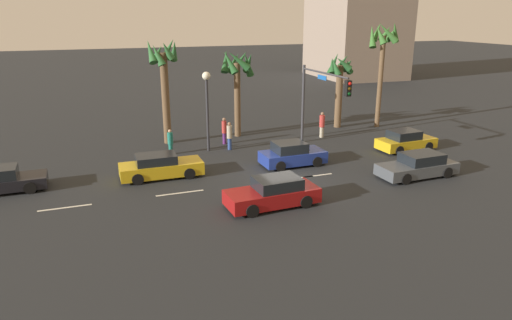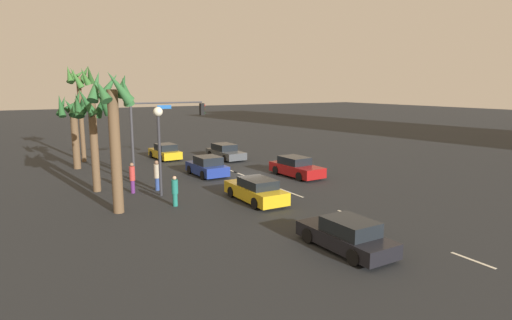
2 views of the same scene
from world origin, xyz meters
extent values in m
plane|color=#232628|center=(0.00, 0.00, 0.00)|extent=(220.00, 220.00, 0.00)
cube|color=silver|center=(-11.59, 0.00, 0.01)|extent=(2.48, 0.14, 0.01)
cube|color=silver|center=(-5.96, 0.00, 0.01)|extent=(2.52, 0.14, 0.01)
cube|color=silver|center=(0.60, 0.00, 0.01)|extent=(2.42, 0.14, 0.01)
cube|color=silver|center=(2.11, 0.00, 0.01)|extent=(1.88, 0.14, 0.01)
cube|color=gold|center=(-6.43, 2.85, 0.51)|extent=(4.66, 1.78, 0.71)
cube|color=black|center=(-6.71, 2.86, 1.12)|extent=(2.24, 1.55, 0.51)
cylinder|color=black|center=(-4.98, 3.67, 0.32)|extent=(0.64, 0.22, 0.64)
cylinder|color=black|center=(-4.99, 2.02, 0.32)|extent=(0.64, 0.22, 0.64)
cylinder|color=black|center=(-7.86, 3.69, 0.32)|extent=(0.64, 0.22, 0.64)
cylinder|color=black|center=(-7.87, 2.04, 0.32)|extent=(0.64, 0.22, 0.64)
cube|color=black|center=(-14.67, 3.45, 0.46)|extent=(4.38, 1.80, 0.60)
cylinder|color=black|center=(-13.33, 4.29, 0.32)|extent=(0.64, 0.23, 0.64)
cylinder|color=black|center=(-13.31, 2.66, 0.32)|extent=(0.64, 0.23, 0.64)
cube|color=navy|center=(1.59, 2.34, 0.52)|extent=(3.98, 1.89, 0.71)
cube|color=black|center=(1.35, 2.34, 1.17)|extent=(1.92, 1.64, 0.60)
cylinder|color=black|center=(2.80, 3.23, 0.32)|extent=(0.64, 0.23, 0.64)
cylinder|color=black|center=(2.83, 1.49, 0.32)|extent=(0.64, 0.23, 0.64)
cylinder|color=black|center=(0.35, 3.19, 0.32)|extent=(0.64, 0.23, 0.64)
cylinder|color=black|center=(0.38, 1.45, 0.32)|extent=(0.64, 0.23, 0.64)
cube|color=gold|center=(10.28, 2.67, 0.49)|extent=(4.12, 1.95, 0.67)
cube|color=black|center=(10.04, 2.66, 1.12)|extent=(2.01, 1.63, 0.58)
cylinder|color=black|center=(11.49, 3.56, 0.32)|extent=(0.65, 0.25, 0.64)
cylinder|color=black|center=(11.57, 1.93, 0.32)|extent=(0.65, 0.25, 0.64)
cylinder|color=black|center=(8.99, 3.42, 0.32)|extent=(0.65, 0.25, 0.64)
cylinder|color=black|center=(9.08, 1.79, 0.32)|extent=(0.65, 0.25, 0.64)
cube|color=#474C51|center=(7.40, -2.10, 0.48)|extent=(4.71, 1.94, 0.63)
cube|color=black|center=(7.68, -2.09, 1.08)|extent=(2.28, 1.65, 0.57)
cylinder|color=black|center=(5.98, -3.00, 0.32)|extent=(0.65, 0.24, 0.64)
cylinder|color=black|center=(5.93, -1.29, 0.32)|extent=(0.65, 0.24, 0.64)
cylinder|color=black|center=(8.87, -2.92, 0.32)|extent=(0.65, 0.24, 0.64)
cylinder|color=black|center=(8.82, -1.21, 0.32)|extent=(0.65, 0.24, 0.64)
cube|color=maroon|center=(-2.06, -3.24, 0.52)|extent=(4.62, 2.02, 0.71)
cube|color=black|center=(-1.79, -3.23, 1.15)|extent=(2.25, 1.69, 0.55)
cylinder|color=black|center=(-3.43, -4.16, 0.32)|extent=(0.65, 0.25, 0.64)
cylinder|color=black|center=(-3.51, -2.45, 0.32)|extent=(0.65, 0.25, 0.64)
cylinder|color=black|center=(-0.62, -4.03, 0.32)|extent=(0.65, 0.25, 0.64)
cylinder|color=black|center=(-0.70, -2.32, 0.32)|extent=(0.65, 0.25, 0.64)
cylinder|color=#38383D|center=(4.47, 7.03, 2.79)|extent=(0.20, 0.20, 5.58)
cylinder|color=#38383D|center=(4.55, 4.18, 5.33)|extent=(0.27, 5.69, 0.12)
cube|color=black|center=(4.62, 1.34, 4.76)|extent=(0.33, 0.33, 0.95)
sphere|color=red|center=(4.63, 1.16, 5.05)|extent=(0.20, 0.20, 0.20)
sphere|color=#392605|center=(4.63, 1.16, 4.75)|extent=(0.20, 0.20, 0.20)
sphere|color=black|center=(4.63, 1.16, 4.45)|extent=(0.20, 0.20, 0.20)
cube|color=#1959B2|center=(4.54, 4.47, 5.01)|extent=(0.07, 1.10, 0.28)
cylinder|color=#2D2D33|center=(-2.52, 7.20, 2.41)|extent=(0.18, 0.18, 4.81)
sphere|color=#F2EACC|center=(-2.52, 7.20, 5.09)|extent=(0.56, 0.56, 0.56)
cylinder|color=#59266B|center=(-0.99, 8.51, 0.40)|extent=(0.32, 0.32, 0.80)
cylinder|color=#BF3833|center=(-0.99, 8.51, 1.24)|extent=(0.43, 0.43, 0.88)
sphere|color=#8C664C|center=(-0.99, 8.51, 1.80)|extent=(0.24, 0.24, 0.24)
cylinder|color=#B2A58C|center=(6.46, 7.75, 0.41)|extent=(0.36, 0.36, 0.81)
cylinder|color=#BF3833|center=(6.46, 7.75, 1.26)|extent=(0.49, 0.49, 0.89)
sphere|color=#8C664C|center=(6.46, 7.75, 1.82)|extent=(0.24, 0.24, 0.24)
cylinder|color=#2D478C|center=(-1.07, 6.97, 0.41)|extent=(0.36, 0.36, 0.81)
cylinder|color=#B2A58C|center=(-1.07, 6.97, 1.25)|extent=(0.48, 0.48, 0.88)
sphere|color=#8C664C|center=(-1.07, 6.97, 1.82)|extent=(0.24, 0.24, 0.24)
cylinder|color=#1E7266|center=(-5.10, 7.23, 0.36)|extent=(0.33, 0.33, 0.71)
cylinder|color=#1E7266|center=(-5.10, 7.23, 1.10)|extent=(0.44, 0.44, 0.78)
sphere|color=tan|center=(-5.10, 7.23, 1.60)|extent=(0.21, 0.21, 0.21)
cylinder|color=brown|center=(0.62, 10.34, 2.76)|extent=(0.47, 0.47, 5.52)
cone|color=#235628|center=(1.52, 10.30, 5.53)|extent=(0.63, 1.67, 1.71)
cone|color=#235628|center=(1.08, 11.13, 5.55)|extent=(1.61, 1.27, 1.80)
cone|color=#235628|center=(0.59, 11.14, 5.45)|extent=(1.33, 0.60, 1.65)
cone|color=#235628|center=(-0.14, 10.76, 5.65)|extent=(1.12, 1.42, 1.78)
cone|color=#235628|center=(-0.10, 9.82, 5.65)|extent=(1.31, 1.50, 1.79)
cone|color=#235628|center=(0.45, 9.46, 5.81)|extent=(1.82, 0.88, 1.59)
cone|color=#235628|center=(1.21, 9.65, 5.48)|extent=(1.36, 1.27, 1.88)
cylinder|color=brown|center=(-4.76, 10.22, 3.21)|extent=(0.54, 0.54, 6.41)
cone|color=#2D6633|center=(-3.99, 10.20, 6.54)|extent=(0.59, 1.35, 1.60)
cone|color=#2D6633|center=(-4.27, 10.89, 6.57)|extent=(1.40, 1.24, 1.72)
cone|color=#2D6633|center=(-5.04, 10.76, 6.34)|extent=(1.30, 1.03, 1.31)
cone|color=#2D6633|center=(-5.63, 10.07, 6.54)|extent=(0.80, 1.56, 1.74)
cone|color=#2D6633|center=(-5.23, 9.65, 6.32)|extent=(1.24, 1.16, 1.57)
cone|color=#2D6633|center=(-4.56, 9.64, 6.60)|extent=(1.19, 0.88, 1.34)
cylinder|color=brown|center=(12.45, 9.32, 3.67)|extent=(0.39, 0.39, 7.33)
cone|color=#38702D|center=(13.19, 9.30, 7.45)|extent=(0.60, 1.50, 1.37)
cone|color=#38702D|center=(12.91, 9.78, 7.44)|extent=(1.20, 1.20, 1.40)
cone|color=#38702D|center=(12.30, 10.05, 7.60)|extent=(1.23, 0.77, 1.58)
cone|color=#38702D|center=(11.60, 9.63, 7.27)|extent=(0.96, 1.40, 1.87)
cone|color=#38702D|center=(11.84, 8.91, 7.41)|extent=(1.12, 1.28, 1.57)
cone|color=#38702D|center=(12.18, 8.44, 7.59)|extent=(1.79, 1.03, 1.69)
cone|color=#38702D|center=(13.03, 8.72, 7.62)|extent=(1.37, 1.34, 1.72)
cylinder|color=brown|center=(9.28, 10.32, 2.52)|extent=(0.56, 0.56, 5.04)
cone|color=#235628|center=(9.94, 10.29, 5.06)|extent=(0.62, 1.40, 1.26)
cone|color=#235628|center=(9.75, 11.04, 5.07)|extent=(1.53, 1.27, 1.72)
cone|color=#235628|center=(9.17, 11.21, 5.09)|extent=(1.32, 0.70, 1.87)
cone|color=#235628|center=(8.68, 10.57, 4.99)|extent=(0.99, 1.33, 1.39)
cone|color=#235628|center=(8.64, 9.99, 4.99)|extent=(1.02, 1.27, 1.53)
cone|color=#235628|center=(9.15, 9.66, 5.26)|extent=(1.48, 0.82, 1.29)
cone|color=#235628|center=(9.73, 9.82, 5.00)|extent=(1.35, 1.31, 1.35)
camera|label=1|loc=(-10.13, -22.88, 9.03)|focal=32.87mm
camera|label=2|loc=(-26.93, 14.88, 6.55)|focal=29.66mm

